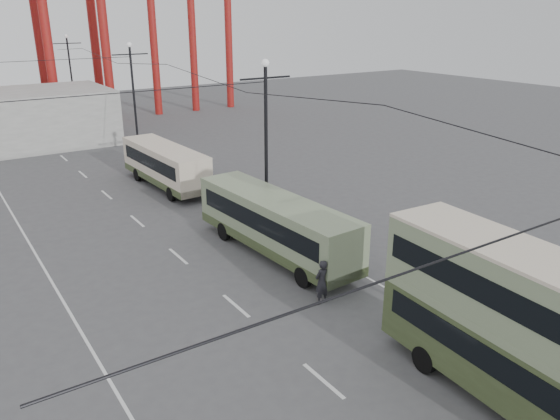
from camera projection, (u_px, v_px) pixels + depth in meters
road_markings at (154, 233)px, 30.72m from camera, size 12.52×120.00×0.01m
lamp_post_mid at (266, 143)px, 31.16m from camera, size 3.20×0.44×9.32m
lamp_post_far at (134, 97)px, 48.39m from camera, size 3.20×0.44×9.32m
lamp_post_distant at (71, 75)px, 65.61m from camera, size 3.20×0.44×9.32m
double_decker_bus at (524, 326)px, 16.19m from camera, size 2.96×9.76×5.18m
single_decker_green at (275, 223)px, 27.40m from camera, size 3.05×10.85×3.03m
single_decker_cream at (165, 164)px, 38.27m from camera, size 2.79×9.52×2.93m
pedestrian at (322, 282)px, 22.95m from camera, size 0.77×0.56×1.98m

